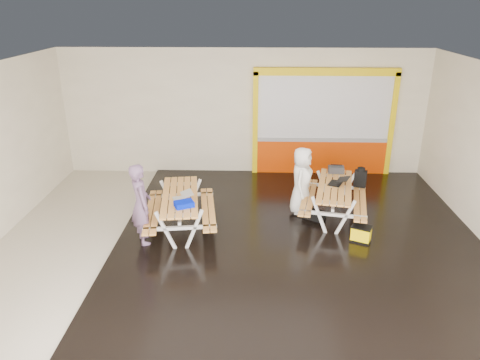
{
  "coord_description": "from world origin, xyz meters",
  "views": [
    {
      "loc": [
        0.28,
        -8.23,
        4.67
      ],
      "look_at": [
        0.0,
        0.9,
        1.0
      ],
      "focal_mm": 33.71,
      "sensor_mm": 36.0,
      "label": 1
    }
  ],
  "objects_px": {
    "picnic_table_left": "(180,204)",
    "laptop_right": "(338,182)",
    "backpack": "(360,177)",
    "fluke_bag": "(361,234)",
    "laptop_left": "(182,198)",
    "blue_pouch": "(184,204)",
    "dark_case": "(314,215)",
    "person_left": "(141,204)",
    "toolbox": "(336,170)",
    "picnic_table_right": "(334,193)",
    "person_right": "(302,181)"
  },
  "relations": [
    {
      "from": "picnic_table_left",
      "to": "laptop_right",
      "type": "distance_m",
      "value": 3.53
    },
    {
      "from": "backpack",
      "to": "fluke_bag",
      "type": "height_order",
      "value": "backpack"
    },
    {
      "from": "fluke_bag",
      "to": "laptop_left",
      "type": "bearing_deg",
      "value": 177.13
    },
    {
      "from": "laptop_left",
      "to": "blue_pouch",
      "type": "distance_m",
      "value": 0.32
    },
    {
      "from": "laptop_right",
      "to": "backpack",
      "type": "height_order",
      "value": "laptop_right"
    },
    {
      "from": "blue_pouch",
      "to": "dark_case",
      "type": "bearing_deg",
      "value": 22.78
    },
    {
      "from": "picnic_table_left",
      "to": "laptop_left",
      "type": "xyz_separation_m",
      "value": [
        0.09,
        -0.24,
        0.25
      ]
    },
    {
      "from": "person_left",
      "to": "dark_case",
      "type": "xyz_separation_m",
      "value": [
        3.63,
        1.16,
        -0.75
      ]
    },
    {
      "from": "person_left",
      "to": "laptop_right",
      "type": "relative_size",
      "value": 3.13
    },
    {
      "from": "laptop_left",
      "to": "dark_case",
      "type": "xyz_separation_m",
      "value": [
        2.85,
        0.85,
        -0.77
      ]
    },
    {
      "from": "picnic_table_left",
      "to": "dark_case",
      "type": "height_order",
      "value": "picnic_table_left"
    },
    {
      "from": "laptop_left",
      "to": "dark_case",
      "type": "relative_size",
      "value": 1.1
    },
    {
      "from": "person_left",
      "to": "picnic_table_left",
      "type": "bearing_deg",
      "value": -76.41
    },
    {
      "from": "laptop_right",
      "to": "dark_case",
      "type": "relative_size",
      "value": 1.22
    },
    {
      "from": "toolbox",
      "to": "dark_case",
      "type": "relative_size",
      "value": 0.85
    },
    {
      "from": "picnic_table_right",
      "to": "backpack",
      "type": "distance_m",
      "value": 1.0
    },
    {
      "from": "picnic_table_right",
      "to": "person_right",
      "type": "height_order",
      "value": "person_right"
    },
    {
      "from": "dark_case",
      "to": "person_left",
      "type": "bearing_deg",
      "value": -162.24
    },
    {
      "from": "backpack",
      "to": "person_right",
      "type": "bearing_deg",
      "value": -160.51
    },
    {
      "from": "laptop_left",
      "to": "toolbox",
      "type": "height_order",
      "value": "toolbox"
    },
    {
      "from": "picnic_table_right",
      "to": "toolbox",
      "type": "height_order",
      "value": "toolbox"
    },
    {
      "from": "person_left",
      "to": "fluke_bag",
      "type": "relative_size",
      "value": 3.62
    },
    {
      "from": "person_right",
      "to": "laptop_right",
      "type": "height_order",
      "value": "person_right"
    },
    {
      "from": "person_right",
      "to": "backpack",
      "type": "xyz_separation_m",
      "value": [
        1.44,
        0.51,
        -0.11
      ]
    },
    {
      "from": "laptop_left",
      "to": "fluke_bag",
      "type": "relative_size",
      "value": 1.04
    },
    {
      "from": "toolbox",
      "to": "person_right",
      "type": "bearing_deg",
      "value": -144.91
    },
    {
      "from": "laptop_right",
      "to": "toolbox",
      "type": "relative_size",
      "value": 1.44
    },
    {
      "from": "person_right",
      "to": "laptop_left",
      "type": "distance_m",
      "value": 2.77
    },
    {
      "from": "person_left",
      "to": "backpack",
      "type": "distance_m",
      "value": 5.15
    },
    {
      "from": "person_right",
      "to": "fluke_bag",
      "type": "distance_m",
      "value": 1.82
    },
    {
      "from": "blue_pouch",
      "to": "fluke_bag",
      "type": "xyz_separation_m",
      "value": [
        3.59,
        0.13,
        -0.69
      ]
    },
    {
      "from": "laptop_left",
      "to": "blue_pouch",
      "type": "relative_size",
      "value": 1.33
    },
    {
      "from": "picnic_table_right",
      "to": "dark_case",
      "type": "relative_size",
      "value": 5.23
    },
    {
      "from": "laptop_right",
      "to": "person_right",
      "type": "bearing_deg",
      "value": 172.74
    },
    {
      "from": "laptop_left",
      "to": "laptop_right",
      "type": "bearing_deg",
      "value": 16.56
    },
    {
      "from": "picnic_table_right",
      "to": "toolbox",
      "type": "distance_m",
      "value": 0.85
    },
    {
      "from": "laptop_left",
      "to": "picnic_table_right",
      "type": "bearing_deg",
      "value": 15.8
    },
    {
      "from": "person_right",
      "to": "toolbox",
      "type": "bearing_deg",
      "value": -39.09
    },
    {
      "from": "picnic_table_left",
      "to": "dark_case",
      "type": "distance_m",
      "value": 3.05
    },
    {
      "from": "picnic_table_left",
      "to": "person_right",
      "type": "xyz_separation_m",
      "value": [
        2.64,
        0.86,
        0.22
      ]
    },
    {
      "from": "picnic_table_left",
      "to": "fluke_bag",
      "type": "height_order",
      "value": "picnic_table_left"
    },
    {
      "from": "dark_case",
      "to": "blue_pouch",
      "type": "bearing_deg",
      "value": -157.22
    },
    {
      "from": "person_left",
      "to": "person_right",
      "type": "height_order",
      "value": "person_left"
    },
    {
      "from": "picnic_table_left",
      "to": "laptop_right",
      "type": "bearing_deg",
      "value": 12.43
    },
    {
      "from": "picnic_table_right",
      "to": "person_left",
      "type": "height_order",
      "value": "person_left"
    },
    {
      "from": "blue_pouch",
      "to": "picnic_table_right",
      "type": "bearing_deg",
      "value": 21.23
    },
    {
      "from": "laptop_right",
      "to": "picnic_table_left",
      "type": "bearing_deg",
      "value": -167.57
    },
    {
      "from": "picnic_table_left",
      "to": "person_left",
      "type": "relative_size",
      "value": 1.36
    },
    {
      "from": "person_right",
      "to": "toolbox",
      "type": "xyz_separation_m",
      "value": [
        0.87,
        0.61,
        0.05
      ]
    },
    {
      "from": "picnic_table_right",
      "to": "laptop_right",
      "type": "relative_size",
      "value": 4.27
    }
  ]
}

